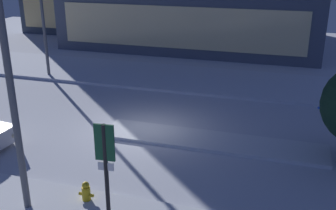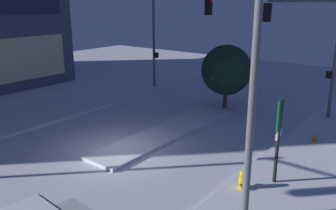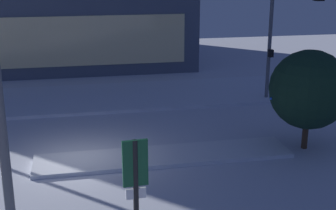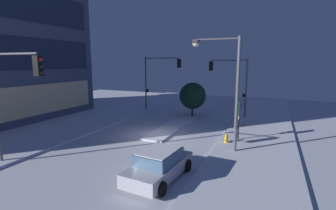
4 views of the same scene
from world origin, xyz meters
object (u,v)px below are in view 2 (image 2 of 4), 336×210
Objects in this scene: traffic_light_corner_far_right at (174,26)px; construction_cone at (315,138)px; parking_info_sign at (279,131)px; fire_hydrant at (243,182)px; decorated_tree_median at (226,70)px; street_lamp_arched at (225,49)px; traffic_light_corner_near_right at (307,37)px.

construction_cone is at bearing -19.18° from traffic_light_corner_far_right.
parking_info_sign is (-8.23, -10.44, -2.49)m from traffic_light_corner_far_right.
fire_hydrant is at bearing 53.43° from parking_info_sign.
traffic_light_corner_far_right reaches higher than decorated_tree_median.
fire_hydrant is at bearing -147.59° from decorated_tree_median.
traffic_light_corner_far_right reaches higher than parking_info_sign.
traffic_light_corner_far_right is at bearing 75.60° from decorated_tree_median.
decorated_tree_median is (9.62, 5.11, -2.61)m from street_lamp_arched.
traffic_light_corner_far_right is 1.76× the size of decorated_tree_median.
decorated_tree_median is (7.05, 5.81, 0.28)m from parking_info_sign.
traffic_light_corner_near_right is 8.91m from parking_info_sign.
traffic_light_corner_far_right is 8.48m from traffic_light_corner_near_right.
parking_info_sign is (2.58, -0.70, -2.90)m from street_lamp_arched.
parking_info_sign is (-8.39, -1.96, -2.28)m from traffic_light_corner_near_right.
parking_info_sign reaches higher than fire_hydrant.
traffic_light_corner_near_right reaches higher than fire_hydrant.
traffic_light_corner_near_right is 5.83m from construction_cone.
traffic_light_corner_far_right is 8.52× the size of fire_hydrant.
traffic_light_corner_far_right is at bearing -48.48° from street_lamp_arched.
street_lamp_arched reaches higher than traffic_light_corner_near_right.
traffic_light_corner_near_right is 11.06m from street_lamp_arched.
street_lamp_arched is 3.94m from parking_info_sign.
fire_hydrant is at bearing 173.19° from construction_cone.
construction_cone is at bearing -96.12° from street_lamp_arched.
decorated_tree_median is at bearing 32.41° from fire_hydrant.
traffic_light_corner_far_right is 13.52m from parking_info_sign.
decorated_tree_median is (-1.19, -4.63, -2.20)m from traffic_light_corner_far_right.
street_lamp_arched is at bearing 178.71° from fire_hydrant.
street_lamp_arched is 13.45× the size of construction_cone.
traffic_light_corner_near_right is 11.30× the size of construction_cone.
parking_info_sign is at bearing -140.51° from decorated_tree_median.
decorated_tree_median is at bearing -62.52° from street_lamp_arched.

